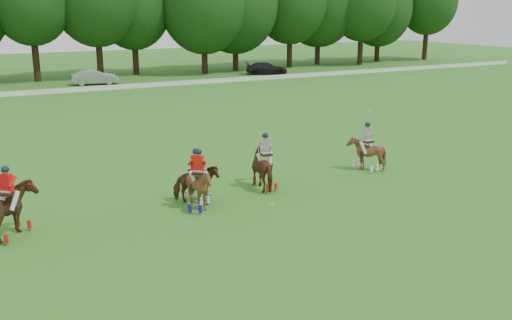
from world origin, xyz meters
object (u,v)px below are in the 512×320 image
polo_red_a (10,211)px  polo_stripe_a (265,168)px  polo_red_b (197,184)px  polo_stripe_b (366,153)px  car_right (267,68)px  car_mid (95,77)px  polo_ball (272,205)px  polo_red_c (199,187)px

polo_red_a → polo_stripe_a: 10.17m
polo_red_b → polo_red_a: bearing=-176.9°
polo_stripe_b → polo_red_a: bearing=-176.6°
polo_stripe_b → car_right: bearing=67.4°
polo_stripe_b → car_mid: bearing=96.2°
car_mid → polo_stripe_a: size_ratio=1.86×
polo_stripe_a → polo_red_a: bearing=-175.8°
polo_red_b → polo_stripe_a: size_ratio=0.91×
polo_red_a → polo_stripe_a: size_ratio=1.03×
polo_stripe_a → polo_ball: 2.51m
polo_red_b → polo_ball: (2.39, -1.81, -0.73)m
polo_red_a → polo_ball: size_ratio=27.64×
car_mid → polo_red_b: bearing=-179.7°
polo_stripe_b → polo_red_b: bearing=-176.3°
polo_red_c → polo_red_b: bearing=75.7°
polo_red_a → polo_red_c: 6.66m
polo_stripe_b → polo_ball: size_ratio=31.76×
polo_red_c → polo_red_a: bearing=176.8°
polo_ball → polo_red_b: bearing=142.8°
car_right → polo_red_c: bearing=171.1°
car_right → polo_stripe_b: bearing=-179.1°
polo_red_b → polo_ball: 3.09m
polo_red_b → polo_stripe_b: 8.90m
polo_stripe_a → polo_stripe_b: size_ratio=0.85×
car_mid → polo_ball: (-2.40, -40.13, -0.70)m
car_right → polo_stripe_a: (-21.28, -37.95, 0.19)m
polo_stripe_a → polo_stripe_b: 5.59m
polo_red_b → polo_red_c: polo_red_c is taller
polo_ball → polo_red_c: bearing=157.5°
polo_red_c → polo_stripe_b: (9.08, 1.32, -0.03)m
polo_red_b → polo_ball: size_ratio=24.55×
polo_red_b → polo_stripe_a: 3.32m
car_right → polo_red_b: bearing=170.8°
polo_red_b → polo_red_c: 0.77m
polo_red_c → polo_stripe_b: 9.17m
polo_red_a → polo_stripe_b: bearing=3.4°
car_right → polo_red_c: 46.25m
polo_red_c → polo_stripe_a: (3.49, 1.12, 0.02)m
car_mid → polo_red_a: size_ratio=1.81×
car_mid → polo_ball: car_mid is taller
polo_stripe_a → polo_red_c: bearing=-162.2°
car_mid → polo_red_c: bearing=-179.8°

